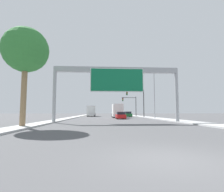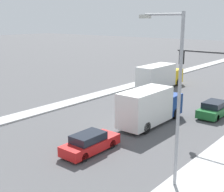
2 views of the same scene
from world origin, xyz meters
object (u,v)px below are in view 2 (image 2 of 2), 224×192
car_near_left (90,143)px  truck_box_secondary (150,106)px  street_lamp_right (174,89)px  traffic_light_near_intersection (215,79)px  car_near_center (215,109)px  truck_box_primary (159,76)px

car_near_left → truck_box_secondary: size_ratio=0.60×
street_lamp_right → traffic_light_near_intersection: bearing=97.9°
car_near_left → truck_box_secondary: bearing=90.0°
car_near_center → truck_box_primary: 12.78m
truck_box_secondary → street_lamp_right: street_lamp_right is taller
car_near_center → street_lamp_right: street_lamp_right is taller
car_near_left → traffic_light_near_intersection: traffic_light_near_intersection is taller
truck_box_secondary → traffic_light_near_intersection: size_ratio=1.09×
car_near_center → traffic_light_near_intersection: 7.01m
truck_box_primary → traffic_light_near_intersection: (12.35, -12.69, 3.02)m
truck_box_primary → car_near_center: bearing=-34.5°
car_near_center → car_near_left: bearing=-104.4°
car_near_left → street_lamp_right: street_lamp_right is taller
truck_box_secondary → street_lamp_right: bearing=-50.9°
truck_box_secondary → street_lamp_right: size_ratio=0.80×
car_near_left → truck_box_primary: truck_box_primary is taller
car_near_center → street_lamp_right: size_ratio=0.49×
car_near_left → street_lamp_right: 8.18m
car_near_left → truck_box_primary: (-7.00, 20.89, 0.98)m
truck_box_primary → truck_box_secondary: (7.00, -13.24, 0.00)m
car_near_center → traffic_light_near_intersection: (1.85, -5.47, 3.97)m
street_lamp_right → car_near_left: bearing=176.4°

